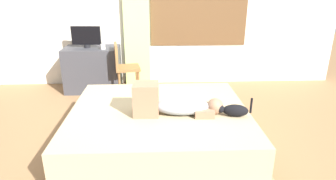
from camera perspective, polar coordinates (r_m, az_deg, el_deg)
ground_plane at (r=3.28m, az=-1.62°, el=-11.86°), size 16.00×16.00×0.00m
back_wall_with_window at (r=5.20m, az=-1.89°, el=17.01°), size 6.40×0.14×2.90m
bed at (r=3.27m, az=-1.62°, el=-7.43°), size 1.97×1.76×0.45m
person_lying at (r=3.02m, az=1.05°, el=-2.76°), size 0.94×0.29×0.34m
cat at (r=3.06m, az=12.79°, el=-3.90°), size 0.35×0.16×0.21m
desk at (r=5.10m, az=-14.49°, el=4.01°), size 0.90×0.56×0.74m
tv_monitor at (r=5.00m, az=-15.78°, el=10.07°), size 0.48×0.10×0.35m
cup at (r=4.84m, az=-12.67°, el=8.31°), size 0.08×0.08×0.08m
chair_by_desk at (r=4.70m, az=-8.80°, el=4.82°), size 0.44×0.44×0.86m
curtain_left at (r=5.10m, az=-6.34°, el=15.63°), size 0.44×0.06×2.68m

